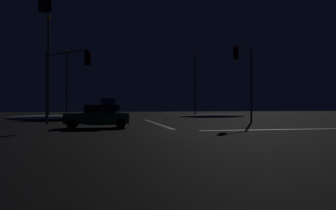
{
  "coord_description": "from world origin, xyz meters",
  "views": [
    {
      "loc": [
        -4.38,
        -19.1,
        1.53
      ],
      "look_at": [
        1.74,
        12.05,
        1.57
      ],
      "focal_mm": 35.27,
      "sensor_mm": 36.0,
      "label": 1
    }
  ],
  "objects_px": {
    "sedan_blue": "(109,114)",
    "streetlamp_left_near": "(48,61)",
    "sedan_orange": "(112,112)",
    "traffic_signal_nw": "(64,72)",
    "sedan_red": "(107,111)",
    "sedan_silver": "(108,110)",
    "sedan_green_crossing": "(98,116)",
    "streetlamp_left_far": "(67,78)",
    "streetlamp_right_far": "(195,79)",
    "traffic_signal_ne": "(245,70)",
    "box_truck": "(108,104)",
    "sedan_black": "(110,111)"
  },
  "relations": [
    {
      "from": "sedan_silver",
      "to": "traffic_signal_ne",
      "type": "distance_m",
      "value": 29.77
    },
    {
      "from": "sedan_green_crossing",
      "to": "sedan_blue",
      "type": "bearing_deg",
      "value": 82.55
    },
    {
      "from": "sedan_black",
      "to": "sedan_green_crossing",
      "type": "height_order",
      "value": "same"
    },
    {
      "from": "box_truck",
      "to": "traffic_signal_nw",
      "type": "bearing_deg",
      "value": -96.12
    },
    {
      "from": "sedan_black",
      "to": "streetlamp_left_near",
      "type": "height_order",
      "value": "streetlamp_left_near"
    },
    {
      "from": "sedan_red",
      "to": "traffic_signal_nw",
      "type": "relative_size",
      "value": 0.74
    },
    {
      "from": "traffic_signal_ne",
      "to": "sedan_black",
      "type": "bearing_deg",
      "value": 127.34
    },
    {
      "from": "traffic_signal_nw",
      "to": "sedan_green_crossing",
      "type": "bearing_deg",
      "value": -55.2
    },
    {
      "from": "sedan_black",
      "to": "box_truck",
      "type": "height_order",
      "value": "box_truck"
    },
    {
      "from": "sedan_silver",
      "to": "sedan_green_crossing",
      "type": "relative_size",
      "value": 1.0
    },
    {
      "from": "sedan_orange",
      "to": "sedan_silver",
      "type": "relative_size",
      "value": 1.0
    },
    {
      "from": "sedan_green_crossing",
      "to": "streetlamp_right_far",
      "type": "bearing_deg",
      "value": 61.56
    },
    {
      "from": "streetlamp_left_near",
      "to": "box_truck",
      "type": "bearing_deg",
      "value": 78.22
    },
    {
      "from": "traffic_signal_nw",
      "to": "sedan_red",
      "type": "bearing_deg",
      "value": 80.54
    },
    {
      "from": "sedan_green_crossing",
      "to": "streetlamp_left_near",
      "type": "height_order",
      "value": "streetlamp_left_near"
    },
    {
      "from": "traffic_signal_nw",
      "to": "sedan_orange",
      "type": "bearing_deg",
      "value": 66.9
    },
    {
      "from": "sedan_orange",
      "to": "sedan_red",
      "type": "height_order",
      "value": "same"
    },
    {
      "from": "sedan_silver",
      "to": "box_truck",
      "type": "relative_size",
      "value": 0.52
    },
    {
      "from": "sedan_red",
      "to": "streetlamp_left_far",
      "type": "xyz_separation_m",
      "value": [
        -5.71,
        1.53,
        4.68
      ]
    },
    {
      "from": "traffic_signal_ne",
      "to": "sedan_green_crossing",
      "type": "bearing_deg",
      "value": -161.64
    },
    {
      "from": "streetlamp_right_far",
      "to": "streetlamp_left_near",
      "type": "bearing_deg",
      "value": -140.04
    },
    {
      "from": "streetlamp_left_far",
      "to": "traffic_signal_ne",
      "type": "bearing_deg",
      "value": -52.09
    },
    {
      "from": "streetlamp_right_far",
      "to": "streetlamp_left_near",
      "type": "relative_size",
      "value": 0.95
    },
    {
      "from": "sedan_red",
      "to": "streetlamp_right_far",
      "type": "distance_m",
      "value": 14.28
    },
    {
      "from": "sedan_blue",
      "to": "sedan_green_crossing",
      "type": "height_order",
      "value": "same"
    },
    {
      "from": "box_truck",
      "to": "traffic_signal_ne",
      "type": "xyz_separation_m",
      "value": [
        11.36,
        -34.91,
        2.9
      ]
    },
    {
      "from": "sedan_green_crossing",
      "to": "traffic_signal_ne",
      "type": "relative_size",
      "value": 0.64
    },
    {
      "from": "sedan_silver",
      "to": "sedan_green_crossing",
      "type": "xyz_separation_m",
      "value": [
        -1.21,
        -31.42,
        0.0
      ]
    },
    {
      "from": "sedan_orange",
      "to": "streetlamp_left_near",
      "type": "distance_m",
      "value": 8.18
    },
    {
      "from": "sedan_blue",
      "to": "sedan_silver",
      "type": "bearing_deg",
      "value": 89.31
    },
    {
      "from": "sedan_orange",
      "to": "box_truck",
      "type": "relative_size",
      "value": 0.52
    },
    {
      "from": "sedan_red",
      "to": "traffic_signal_nw",
      "type": "distance_m",
      "value": 21.7
    },
    {
      "from": "sedan_black",
      "to": "sedan_red",
      "type": "xyz_separation_m",
      "value": [
        -0.25,
        5.82,
        0.0
      ]
    },
    {
      "from": "traffic_signal_ne",
      "to": "sedan_orange",
      "type": "bearing_deg",
      "value": 142.72
    },
    {
      "from": "sedan_silver",
      "to": "box_truck",
      "type": "xyz_separation_m",
      "value": [
        -0.02,
        7.66,
        0.91
      ]
    },
    {
      "from": "sedan_silver",
      "to": "traffic_signal_nw",
      "type": "distance_m",
      "value": 28.14
    },
    {
      "from": "sedan_black",
      "to": "streetlamp_left_near",
      "type": "distance_m",
      "value": 11.63
    },
    {
      "from": "sedan_red",
      "to": "box_truck",
      "type": "distance_m",
      "value": 14.22
    },
    {
      "from": "sedan_silver",
      "to": "streetlamp_right_far",
      "type": "bearing_deg",
      "value": -20.87
    },
    {
      "from": "sedan_blue",
      "to": "streetlamp_left_near",
      "type": "xyz_separation_m",
      "value": [
        -5.7,
        3.42,
        5.01
      ]
    },
    {
      "from": "sedan_red",
      "to": "sedan_green_crossing",
      "type": "relative_size",
      "value": 1.0
    },
    {
      "from": "sedan_black",
      "to": "streetlamp_left_far",
      "type": "height_order",
      "value": "streetlamp_left_far"
    },
    {
      "from": "sedan_orange",
      "to": "sedan_red",
      "type": "relative_size",
      "value": 1.0
    },
    {
      "from": "streetlamp_right_far",
      "to": "streetlamp_left_near",
      "type": "height_order",
      "value": "streetlamp_left_near"
    },
    {
      "from": "sedan_silver",
      "to": "streetlamp_right_far",
      "type": "distance_m",
      "value": 14.8
    },
    {
      "from": "sedan_silver",
      "to": "sedan_green_crossing",
      "type": "height_order",
      "value": "same"
    },
    {
      "from": "sedan_orange",
      "to": "traffic_signal_nw",
      "type": "height_order",
      "value": "traffic_signal_nw"
    },
    {
      "from": "sedan_silver",
      "to": "streetlamp_left_far",
      "type": "xyz_separation_m",
      "value": [
        -6.0,
        -4.99,
        4.68
      ]
    },
    {
      "from": "sedan_silver",
      "to": "traffic_signal_nw",
      "type": "xyz_separation_m",
      "value": [
        -3.81,
        -27.68,
        3.3
      ]
    },
    {
      "from": "sedan_blue",
      "to": "streetlamp_left_near",
      "type": "distance_m",
      "value": 8.32
    }
  ]
}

